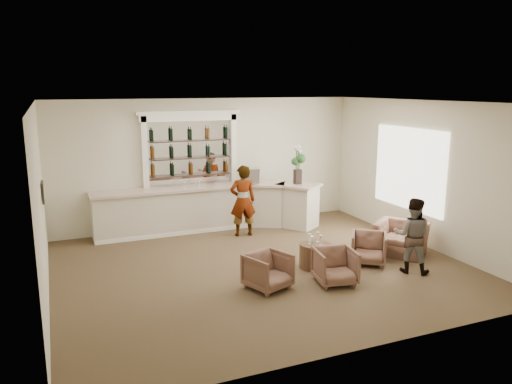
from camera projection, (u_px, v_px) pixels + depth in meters
ground at (262, 267)px, 10.11m from camera, size 8.00×8.00×0.00m
room_shell at (256, 148)px, 10.33m from camera, size 8.04×7.02×3.32m
bar_counter at (209, 208)px, 12.63m from camera, size 5.72×1.80×1.14m
back_bar_alcove at (191, 150)px, 12.58m from camera, size 2.64×0.25×3.00m
cocktail_table at (315, 256)px, 10.06m from camera, size 0.64×0.64×0.50m
sommelier at (243, 201)px, 12.10m from camera, size 0.69×0.51×1.75m
guest at (412, 235)px, 9.73m from camera, size 0.92×0.91×1.49m
armchair_left at (268, 271)px, 9.00m from camera, size 0.92×0.93×0.66m
armchair_center at (335, 266)px, 9.23m from camera, size 0.83×0.84×0.66m
armchair_right at (369, 248)px, 10.29m from camera, size 0.97×0.98×0.65m
armchair_far at (401, 238)px, 10.90m from camera, size 1.37×1.40×0.69m
espresso_machine at (250, 176)px, 12.84m from camera, size 0.52×0.46×0.40m
flower_vase at (298, 162)px, 12.70m from camera, size 0.26×0.26×0.99m
wine_glass_bar_left at (199, 183)px, 12.38m from camera, size 0.07×0.07×0.21m
wine_glass_bar_right at (184, 184)px, 12.22m from camera, size 0.07×0.07×0.21m
wine_glass_tbl_a at (310, 239)px, 9.97m from camera, size 0.07×0.07×0.21m
wine_glass_tbl_b at (318, 237)px, 10.10m from camera, size 0.07×0.07×0.21m
wine_glass_tbl_c at (321, 240)px, 9.89m from camera, size 0.07×0.07×0.21m
napkin_holder at (311, 239)px, 10.12m from camera, size 0.08×0.08×0.12m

